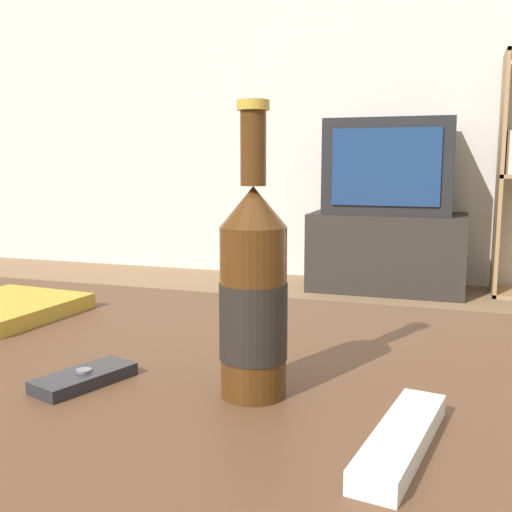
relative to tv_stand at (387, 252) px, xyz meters
name	(u,v)px	position (x,y,z in m)	size (l,w,h in m)	color
back_wall	(401,57)	(0.01, 0.30, 1.09)	(8.00, 0.05, 2.60)	beige
coffee_table	(157,413)	(0.01, -2.73, 0.18)	(1.32, 0.84, 0.45)	brown
tv_stand	(387,252)	(0.00, 0.00, 0.00)	(0.83, 0.45, 0.43)	#28231E
television	(390,167)	(0.00, 0.00, 0.47)	(0.67, 0.43, 0.50)	black
beer_bottle	(253,295)	(0.15, -2.77, 0.35)	(0.07, 0.07, 0.30)	#47280F
cell_phone	(84,378)	(-0.04, -2.80, 0.25)	(0.08, 0.12, 0.02)	#232328
remote_control	(402,439)	(0.31, -2.84, 0.25)	(0.07, 0.19, 0.02)	white
table_book	(4,308)	(-0.34, -2.58, 0.25)	(0.21, 0.23, 0.02)	#B7932D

